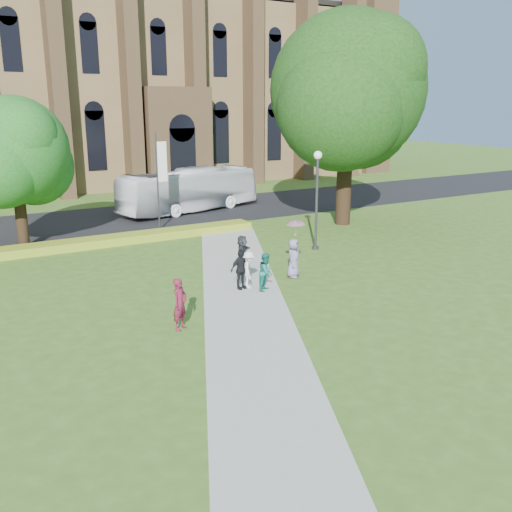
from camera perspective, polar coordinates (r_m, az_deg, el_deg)
ground at (r=21.73m, az=0.16°, el=-5.47°), size 160.00×160.00×0.00m
road at (r=39.64m, az=-14.83°, el=3.48°), size 160.00×10.00×0.02m
footpath at (r=22.54m, az=-1.15°, el=-4.66°), size 15.58×28.54×0.04m
flower_hedge at (r=32.67m, az=-14.88°, el=1.45°), size 18.00×1.40×0.45m
cathedral at (r=60.99m, az=-11.64°, el=19.80°), size 52.60×18.25×28.00m
streetlamp at (r=30.25m, az=6.12°, el=6.75°), size 0.44×0.44×5.24m
large_tree at (r=36.88m, az=9.16°, el=16.02°), size 9.60×9.60×13.20m
street_tree_1 at (r=32.38m, az=-23.04°, el=9.63°), size 5.60×5.60×8.05m
banner_pole_0 at (r=35.26m, az=-9.67°, el=7.95°), size 0.70×0.10×6.00m
tour_coach at (r=41.57m, az=-6.68°, el=6.55°), size 11.31×5.12×3.07m
pedestrian_0 at (r=19.81m, az=-7.62°, el=-4.77°), size 0.79×0.73×1.82m
pedestrian_1 at (r=23.69m, az=1.01°, el=-1.59°), size 0.98×0.95×1.59m
pedestrian_2 at (r=24.03m, az=-0.73°, el=-1.36°), size 1.00×1.18×1.58m
pedestrian_3 at (r=23.87m, az=-1.55°, el=-1.35°), size 1.04×0.56×1.69m
pedestrian_4 at (r=25.54m, az=3.76°, el=-0.21°), size 1.01×0.98×1.75m
pedestrian_5 at (r=26.63m, az=-1.38°, el=0.35°), size 1.38×1.46×1.65m
parasol at (r=25.42m, az=4.02°, el=2.60°), size 0.98×0.98×0.73m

